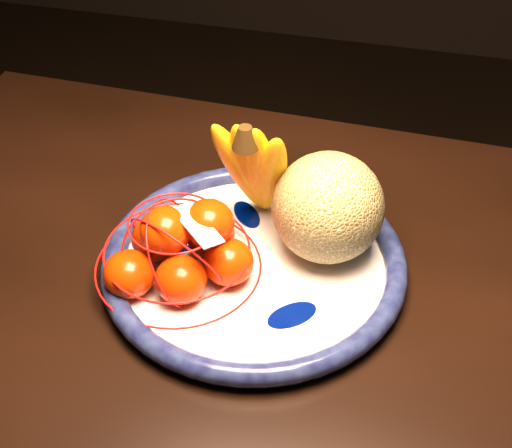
% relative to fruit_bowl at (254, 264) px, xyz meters
% --- Properties ---
extents(fruit_bowl, '(0.37, 0.37, 0.03)m').
position_rel_fruit_bowl_xyz_m(fruit_bowl, '(0.00, 0.00, 0.00)').
color(fruit_bowl, white).
rests_on(fruit_bowl, dining_table).
extents(cantaloupe, '(0.13, 0.13, 0.13)m').
position_rel_fruit_bowl_xyz_m(cantaloupe, '(0.08, 0.05, 0.07)').
color(cantaloupe, olive).
rests_on(cantaloupe, fruit_bowl).
extents(banana_bunch, '(0.12, 0.12, 0.18)m').
position_rel_fruit_bowl_xyz_m(banana_bunch, '(-0.01, 0.07, 0.09)').
color(banana_bunch, '#FFBE07').
rests_on(banana_bunch, fruit_bowl).
extents(mandarin_bag, '(0.24, 0.24, 0.12)m').
position_rel_fruit_bowl_xyz_m(mandarin_bag, '(-0.08, -0.03, 0.04)').
color(mandarin_bag, '#F02C00').
rests_on(mandarin_bag, fruit_bowl).
extents(price_tag, '(0.07, 0.07, 0.01)m').
position_rel_fruit_bowl_xyz_m(price_tag, '(-0.06, -0.04, 0.09)').
color(price_tag, white).
rests_on(price_tag, mandarin_bag).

